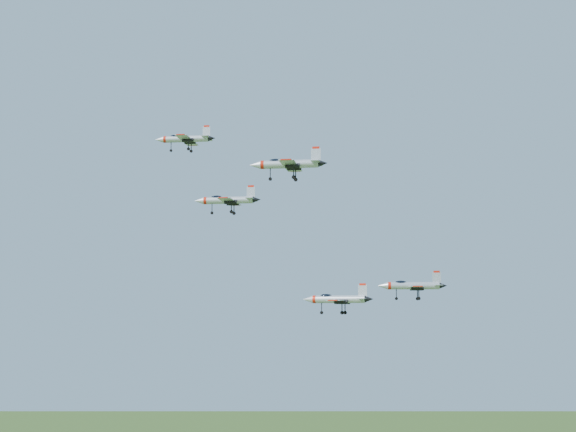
# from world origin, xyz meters

# --- Properties ---
(jet_lead) EXTENTS (11.46, 9.46, 3.06)m
(jet_lead) POSITION_xyz_m (-21.34, 9.86, 154.61)
(jet_lead) COLOR silver
(jet_left_high) EXTENTS (11.83, 9.74, 3.17)m
(jet_left_high) POSITION_xyz_m (-11.81, 4.41, 142.22)
(jet_left_high) COLOR silver
(jet_right_high) EXTENTS (10.96, 9.02, 2.94)m
(jet_right_high) POSITION_xyz_m (3.63, -22.09, 143.21)
(jet_right_high) COLOR silver
(jet_left_low) EXTENTS (11.97, 9.97, 3.20)m
(jet_left_low) POSITION_xyz_m (19.55, 10.06, 127.42)
(jet_left_low) COLOR silver
(jet_right_low) EXTENTS (10.65, 8.87, 2.84)m
(jet_right_low) POSITION_xyz_m (9.24, -12.27, 124.79)
(jet_right_low) COLOR silver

